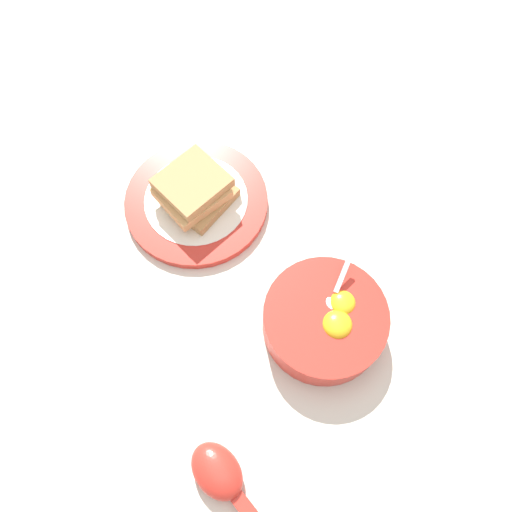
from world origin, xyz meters
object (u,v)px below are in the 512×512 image
(toast_sandwich, at_px, (195,191))
(soup_spoon, at_px, (223,478))
(toast_plate, at_px, (196,202))
(egg_bowl, at_px, (325,320))

(toast_sandwich, height_order, soup_spoon, toast_sandwich)
(soup_spoon, bearing_deg, toast_plate, -18.32)
(toast_plate, distance_m, soup_spoon, 0.41)
(egg_bowl, distance_m, toast_plate, 0.28)
(toast_plate, xyz_separation_m, soup_spoon, (-0.39, 0.13, 0.01))
(egg_bowl, relative_size, soup_spoon, 1.04)
(toast_sandwich, bearing_deg, soup_spoon, 161.54)
(egg_bowl, height_order, soup_spoon, egg_bowl)
(toast_plate, bearing_deg, soup_spoon, 161.68)
(egg_bowl, xyz_separation_m, toast_sandwich, (0.26, 0.08, 0.01))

